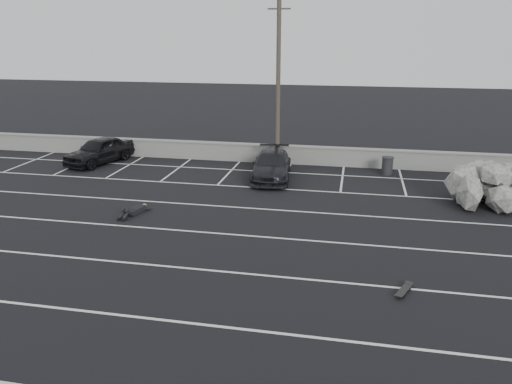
% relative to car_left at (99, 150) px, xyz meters
% --- Properties ---
extents(ground, '(120.00, 120.00, 0.00)m').
position_rel_car_left_xyz_m(ground, '(9.81, -11.92, -0.75)').
color(ground, black).
rests_on(ground, ground).
extents(seawall, '(50.00, 0.45, 1.06)m').
position_rel_car_left_xyz_m(seawall, '(9.81, 2.08, -0.20)').
color(seawall, gray).
rests_on(seawall, ground).
extents(stall_lines, '(36.00, 20.05, 0.01)m').
position_rel_car_left_xyz_m(stall_lines, '(9.72, -7.52, -0.74)').
color(stall_lines, silver).
rests_on(stall_lines, ground).
extents(car_left, '(3.00, 4.72, 1.50)m').
position_rel_car_left_xyz_m(car_left, '(0.00, 0.00, 0.00)').
color(car_left, black).
rests_on(car_left, ground).
extents(car_right, '(2.38, 4.86, 1.36)m').
position_rel_car_left_xyz_m(car_right, '(10.21, -1.15, -0.07)').
color(car_right, black).
rests_on(car_right, ground).
extents(utility_pole, '(1.19, 0.24, 8.94)m').
position_rel_car_left_xyz_m(utility_pole, '(10.12, 1.28, 3.78)').
color(utility_pole, '#4C4238').
rests_on(utility_pole, ground).
extents(trash_bin, '(0.66, 0.66, 0.95)m').
position_rel_car_left_xyz_m(trash_bin, '(16.09, 0.75, -0.26)').
color(trash_bin, '#252528').
rests_on(trash_bin, ground).
extents(riprap_pile, '(6.44, 4.25, 1.70)m').
position_rel_car_left_xyz_m(riprap_pile, '(20.97, -3.20, -0.18)').
color(riprap_pile, '#A19E97').
rests_on(riprap_pile, ground).
extents(person, '(1.80, 2.60, 0.45)m').
position_rel_car_left_xyz_m(person, '(5.59, -7.33, -0.52)').
color(person, black).
rests_on(person, ground).
extents(skateboard, '(0.53, 0.87, 0.10)m').
position_rel_car_left_xyz_m(skateboard, '(15.96, -12.19, -0.67)').
color(skateboard, black).
rests_on(skateboard, ground).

